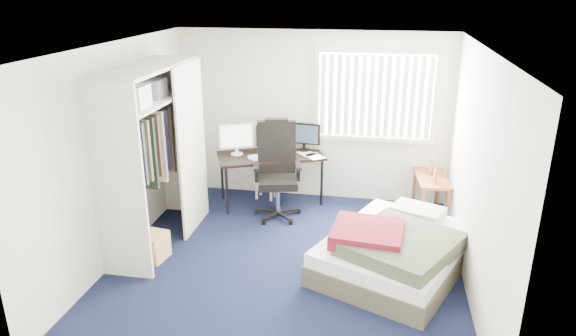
# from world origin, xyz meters

# --- Properties ---
(ground) EXTENTS (4.20, 4.20, 0.00)m
(ground) POSITION_xyz_m (0.00, 0.00, 0.00)
(ground) COLOR black
(ground) RESTS_ON ground
(room_shell) EXTENTS (4.20, 4.20, 4.20)m
(room_shell) POSITION_xyz_m (0.00, 0.00, 1.51)
(room_shell) COLOR silver
(room_shell) RESTS_ON ground
(window_assembly) EXTENTS (1.72, 0.09, 1.32)m
(window_assembly) POSITION_xyz_m (0.90, 2.04, 1.60)
(window_assembly) COLOR white
(window_assembly) RESTS_ON ground
(closet) EXTENTS (0.64, 1.84, 2.22)m
(closet) POSITION_xyz_m (-1.67, 0.27, 1.35)
(closet) COLOR beige
(closet) RESTS_ON ground
(desk) EXTENTS (1.67, 1.25, 1.21)m
(desk) POSITION_xyz_m (-0.56, 1.75, 0.78)
(desk) COLOR black
(desk) RESTS_ON ground
(office_chair) EXTENTS (0.77, 0.77, 1.36)m
(office_chair) POSITION_xyz_m (-0.38, 1.32, 0.52)
(office_chair) COLOR black
(office_chair) RESTS_ON ground
(footstool) EXTENTS (0.35, 0.30, 0.26)m
(footstool) POSITION_xyz_m (-0.67, 1.85, 0.20)
(footstool) COLOR white
(footstool) RESTS_ON ground
(nightstand) EXTENTS (0.49, 0.86, 0.75)m
(nightstand) POSITION_xyz_m (1.75, 1.69, 0.50)
(nightstand) COLOR brown
(nightstand) RESTS_ON ground
(bed) EXTENTS (2.00, 2.24, 0.61)m
(bed) POSITION_xyz_m (1.24, 0.05, 0.27)
(bed) COLOR #464132
(bed) RESTS_ON ground
(pine_box) EXTENTS (0.48, 0.39, 0.32)m
(pine_box) POSITION_xyz_m (-1.65, -0.18, 0.16)
(pine_box) COLOR tan
(pine_box) RESTS_ON ground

